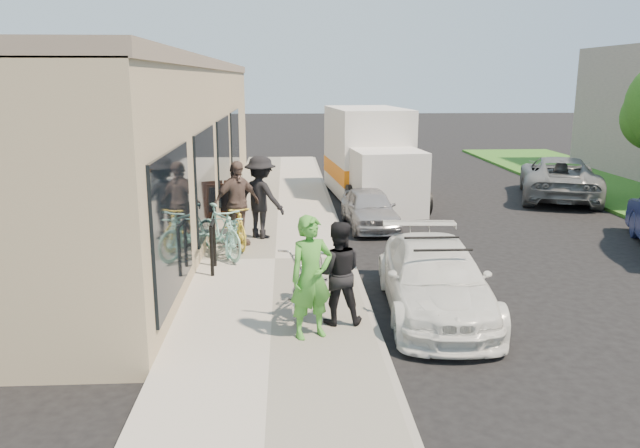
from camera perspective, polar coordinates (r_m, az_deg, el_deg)
name	(u,v)px	position (r m, az deg, el deg)	size (l,w,h in m)	color
ground	(397,318)	(10.20, 7.04, -8.52)	(120.00, 120.00, 0.00)	black
sidewalk	(275,262)	(12.86, -4.12, -3.48)	(3.00, 34.00, 0.15)	#A19C91
curb	(350,261)	(12.92, 2.78, -3.42)	(0.12, 34.00, 0.13)	gray
storefront	(158,140)	(17.73, -14.58, 7.49)	(3.60, 20.00, 4.22)	tan
bike_rack	(213,241)	(12.02, -9.77, -1.58)	(0.08, 0.69, 0.96)	black
sandwich_board	(229,200)	(16.66, -8.29, 2.22)	(0.75, 0.75, 0.93)	#32180E
sedan_white	(435,279)	(10.32, 10.46, -4.97)	(1.87, 4.08, 1.20)	white
sedan_silver	(369,208)	(16.04, 4.55, 1.46)	(1.20, 2.98, 1.02)	#98989D
moving_truck	(370,159)	(19.87, 4.62, 5.92)	(2.66, 5.94, 2.84)	silver
far_car_gray	(559,178)	(21.28, 21.00, 3.99)	(2.25, 4.88, 1.36)	slate
tandem_bike	(309,274)	(9.97, -0.97, -4.64)	(0.73, 2.10, 1.10)	silver
woman_rider	(311,277)	(8.77, -0.81, -4.89)	(0.64, 0.42, 1.77)	#408F2F
man_standing	(337,273)	(9.29, 1.60, -4.48)	(0.76, 0.59, 1.57)	black
cruiser_bike_a	(221,231)	(12.99, -9.06, -0.64)	(0.51, 1.79, 1.08)	#8ED4C6
cruiser_bike_b	(233,233)	(13.30, -7.92, -0.81)	(0.56, 1.59, 0.84)	#8ED4C6
cruiser_bike_c	(236,225)	(13.72, -7.70, -0.10)	(0.45, 1.60, 0.96)	yellow
bystander_a	(261,197)	(14.35, -5.44, 2.47)	(1.23, 0.71, 1.90)	black
bystander_b	(237,203)	(13.75, -7.64, 1.88)	(1.10, 0.46, 1.88)	brown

